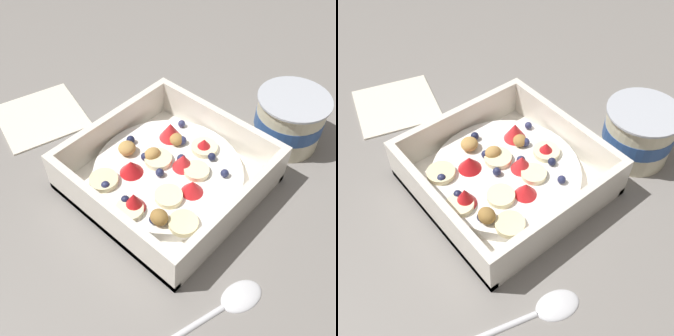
{
  "view_description": "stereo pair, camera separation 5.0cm",
  "coord_description": "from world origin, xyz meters",
  "views": [
    {
      "loc": [
        0.22,
        -0.24,
        0.4
      ],
      "look_at": [
        -0.01,
        0.01,
        0.03
      ],
      "focal_mm": 43.15,
      "sensor_mm": 36.0,
      "label": 1
    },
    {
      "loc": [
        0.25,
        -0.21,
        0.4
      ],
      "look_at": [
        -0.01,
        0.01,
        0.03
      ],
      "focal_mm": 43.15,
      "sensor_mm": 36.0,
      "label": 2
    }
  ],
  "objects": [
    {
      "name": "fruit_bowl",
      "position": [
        -0.01,
        0.01,
        0.02
      ],
      "size": [
        0.21,
        0.21,
        0.06
      ],
      "color": "white",
      "rests_on": "ground"
    },
    {
      "name": "ground_plane",
      "position": [
        0.0,
        0.0,
        0.0
      ],
      "size": [
        2.4,
        2.4,
        0.0
      ],
      "primitive_type": "plane",
      "color": "gray"
    },
    {
      "name": "folded_napkin",
      "position": [
        -0.24,
        -0.03,
        0.0
      ],
      "size": [
        0.15,
        0.15,
        0.01
      ],
      "primitive_type": "cube",
      "rotation": [
        0.0,
        0.0,
        -0.28
      ],
      "color": "silver",
      "rests_on": "ground"
    },
    {
      "name": "yogurt_cup",
      "position": [
        0.06,
        0.18,
        0.04
      ],
      "size": [
        0.1,
        0.1,
        0.08
      ],
      "color": "beige",
      "rests_on": "ground"
    },
    {
      "name": "spoon",
      "position": [
        0.14,
        -0.08,
        0.0
      ],
      "size": [
        0.07,
        0.17,
        0.01
      ],
      "color": "silver",
      "rests_on": "ground"
    }
  ]
}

